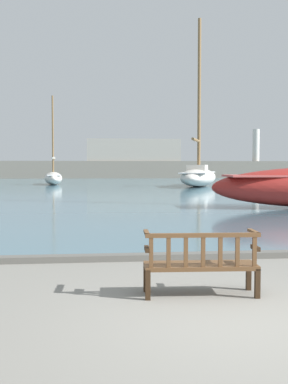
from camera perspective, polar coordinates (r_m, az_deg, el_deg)
ground_plane at (r=6.02m, az=12.09°, el=-14.80°), size 160.00×160.00×0.00m
harbor_water at (r=49.50m, az=-4.08°, el=1.02°), size 100.00×80.00×0.08m
quay_edge_kerb at (r=9.63m, az=4.84°, el=-7.58°), size 40.00×0.30×0.12m
park_bench at (r=6.94m, az=6.74°, el=-8.33°), size 1.62×0.60×0.92m
sailboat_far_port at (r=46.09m, az=-10.70°, el=1.74°), size 2.28×7.34×8.35m
sailboat_far_starboard at (r=41.88m, az=6.45°, el=2.03°), size 6.05×10.54×14.40m
far_breakwater at (r=69.30m, az=-3.83°, el=3.12°), size 58.24×2.40×7.27m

